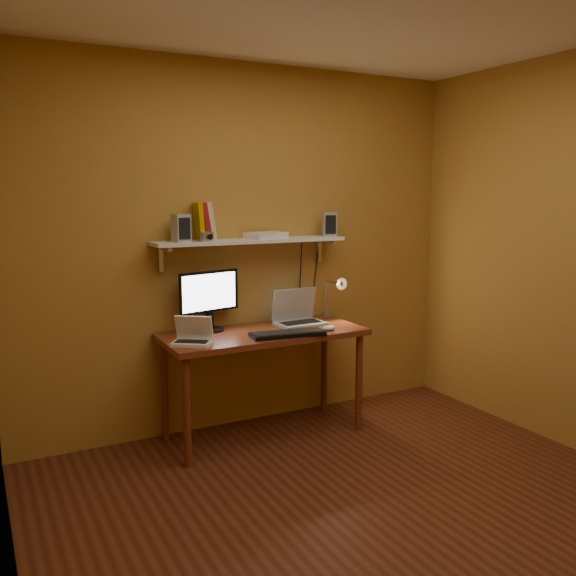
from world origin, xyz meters
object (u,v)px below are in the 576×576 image
laptop (297,315)px  desk (263,343)px  mouse (329,328)px  shelf_camera (208,237)px  keyboard (288,334)px  monitor (209,297)px  speaker_right (329,224)px  desk_lamp (335,292)px  wall_shelf (251,241)px  netbook (193,336)px  router (266,235)px  speaker_left (181,228)px

laptop → desk: bearing=-164.2°
mouse → shelf_camera: shelf_camera is taller
keyboard → monitor: bearing=144.1°
speaker_right → shelf_camera: (-0.98, -0.06, -0.06)m
desk_lamp → desk: bearing=-169.2°
wall_shelf → desk_lamp: (0.66, -0.07, -0.40)m
wall_shelf → monitor: size_ratio=3.07×
desk → laptop: 0.37m
mouse → desk_lamp: desk_lamp is taller
wall_shelf → netbook: size_ratio=4.77×
netbook → router: (0.66, 0.29, 0.60)m
laptop → router: size_ratio=1.28×
desk_lamp → shelf_camera: bearing=-180.0°
wall_shelf → laptop: bearing=-15.9°
desk → shelf_camera: (-0.34, 0.13, 0.74)m
keyboard → speaker_left: speaker_left is taller
shelf_camera → desk: bearing=-20.2°
shelf_camera → router: bearing=7.5°
speaker_left → shelf_camera: (0.17, -0.05, -0.06)m
laptop → speaker_left: speaker_left is taller
desk → speaker_left: speaker_left is taller
netbook → wall_shelf: bearing=64.2°
netbook → keyboard: size_ratio=0.59×
wall_shelf → speaker_left: size_ratio=7.72×
netbook → shelf_camera: shelf_camera is taller
desk → mouse: 0.47m
desk → router: router is taller
desk → shelf_camera: size_ratio=12.39×
laptop → shelf_camera: size_ratio=3.08×
monitor → mouse: bearing=-39.9°
mouse → shelf_camera: 1.04m
keyboard → speaker_left: (-0.60, 0.38, 0.70)m
laptop → shelf_camera: 0.89m
monitor → laptop: 0.67m
router → shelf_camera: bearing=-172.5°
keyboard → router: size_ratio=1.85×
wall_shelf → monitor: bearing=-179.7°
laptop → desk_lamp: bearing=2.7°
desk_lamp → mouse: bearing=-128.0°
desk_lamp → shelf_camera: shelf_camera is taller
router → laptop: bearing=-22.0°
speaker_left → speaker_right: size_ratio=1.03×
netbook → desk_lamp: 1.24m
speaker_left → shelf_camera: 0.19m
desk → monitor: size_ratio=3.07×
wall_shelf → desk_lamp: bearing=-5.9°
mouse → speaker_left: speaker_left is taller
desk → router: size_ratio=5.16×
mouse → netbook: bearing=-178.3°
netbook → router: bearing=59.2°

